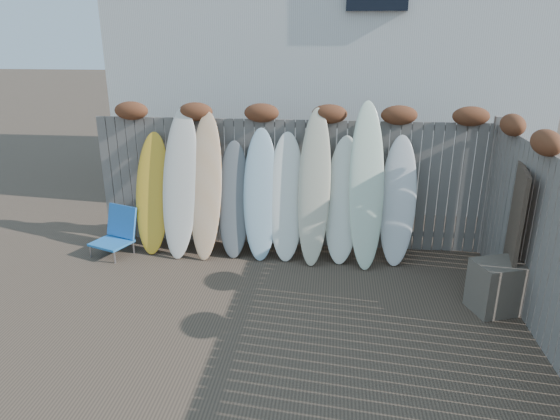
# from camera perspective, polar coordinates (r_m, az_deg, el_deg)

# --- Properties ---
(ground) EXTENTS (80.00, 80.00, 0.00)m
(ground) POSITION_cam_1_polar(r_m,az_deg,el_deg) (5.98, -1.27, -12.98)
(ground) COLOR #493A2D
(back_fence) EXTENTS (6.05, 0.28, 2.24)m
(back_fence) POSITION_cam_1_polar(r_m,az_deg,el_deg) (7.68, 1.40, 4.26)
(back_fence) COLOR slate
(back_fence) RESTS_ON ground
(right_fence) EXTENTS (0.28, 4.40, 2.24)m
(right_fence) POSITION_cam_1_polar(r_m,az_deg,el_deg) (6.10, 28.16, -2.73)
(right_fence) COLOR slate
(right_fence) RESTS_ON ground
(house) EXTENTS (8.50, 5.50, 6.33)m
(house) POSITION_cam_1_polar(r_m,az_deg,el_deg) (11.49, 5.65, 19.46)
(house) COLOR silver
(house) RESTS_ON ground
(beach_chair) EXTENTS (0.70, 0.72, 0.71)m
(beach_chair) POSITION_cam_1_polar(r_m,az_deg,el_deg) (8.06, -18.17, -2.41)
(beach_chair) COLOR #236AB3
(beach_chair) RESTS_ON ground
(wooden_crate) EXTENTS (0.67, 0.61, 0.64)m
(wooden_crate) POSITION_cam_1_polar(r_m,az_deg,el_deg) (6.64, 23.47, -8.06)
(wooden_crate) COLOR #51473C
(wooden_crate) RESTS_ON ground
(lattice_panel) EXTENTS (0.29, 1.13, 1.72)m
(lattice_panel) POSITION_cam_1_polar(r_m,az_deg,el_deg) (6.90, 25.01, -2.33)
(lattice_panel) COLOR #443829
(lattice_panel) RESTS_ON ground
(surfboard_0) EXTENTS (0.54, 0.65, 1.81)m
(surfboard_0) POSITION_cam_1_polar(r_m,az_deg,el_deg) (7.86, -14.34, 1.86)
(surfboard_0) COLOR gold
(surfboard_0) RESTS_ON ground
(surfboard_1) EXTENTS (0.58, 0.80, 2.19)m
(surfboard_1) POSITION_cam_1_polar(r_m,az_deg,el_deg) (7.61, -11.33, 3.03)
(surfboard_1) COLOR silver
(surfboard_1) RESTS_ON ground
(surfboard_2) EXTENTS (0.48, 0.75, 2.13)m
(surfboard_2) POSITION_cam_1_polar(r_m,az_deg,el_deg) (7.50, -8.47, 2.72)
(surfboard_2) COLOR #F7C981
(surfboard_2) RESTS_ON ground
(surfboard_3) EXTENTS (0.53, 0.65, 1.71)m
(surfboard_3) POSITION_cam_1_polar(r_m,az_deg,el_deg) (7.52, -5.32, 1.20)
(surfboard_3) COLOR #5D6061
(surfboard_3) RESTS_ON ground
(surfboard_4) EXTENTS (0.56, 0.71, 1.90)m
(surfboard_4) POSITION_cam_1_polar(r_m,az_deg,el_deg) (7.41, -2.23, 1.79)
(surfboard_4) COLOR #A2C1D0
(surfboard_4) RESTS_ON ground
(surfboard_5) EXTENTS (0.56, 0.69, 1.85)m
(surfboard_5) POSITION_cam_1_polar(r_m,az_deg,el_deg) (7.38, 0.76, 1.52)
(surfboard_5) COLOR white
(surfboard_5) RESTS_ON ground
(surfboard_6) EXTENTS (0.49, 0.79, 2.21)m
(surfboard_6) POSITION_cam_1_polar(r_m,az_deg,el_deg) (7.25, 3.94, 2.62)
(surfboard_6) COLOR beige
(surfboard_6) RESTS_ON ground
(surfboard_7) EXTENTS (0.59, 0.70, 1.82)m
(surfboard_7) POSITION_cam_1_polar(r_m,az_deg,el_deg) (7.34, 7.21, 1.13)
(surfboard_7) COLOR white
(surfboard_7) RESTS_ON ground
(surfboard_8) EXTENTS (0.54, 0.84, 2.32)m
(surfboard_8) POSITION_cam_1_polar(r_m,az_deg,el_deg) (7.22, 9.86, 2.76)
(surfboard_8) COLOR silver
(surfboard_8) RESTS_ON ground
(surfboard_9) EXTENTS (0.57, 0.70, 1.84)m
(surfboard_9) POSITION_cam_1_polar(r_m,az_deg,el_deg) (7.43, 13.34, 1.04)
(surfboard_9) COLOR silver
(surfboard_9) RESTS_ON ground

